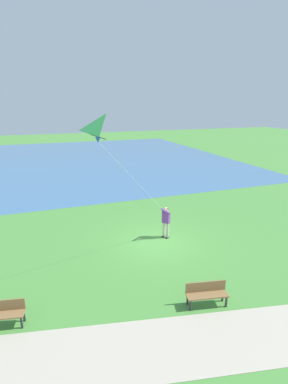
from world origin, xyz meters
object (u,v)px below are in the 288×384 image
person_kite_flyer (166,220)px  park_bench_near_walkway (207,292)px  flying_kite (106,129)px  park_bench_far_walkway (1,312)px

person_kite_flyer → park_bench_near_walkway: 5.64m
flying_kite → park_bench_near_walkway: flying_kite is taller
flying_kite → person_kite_flyer: bearing=-52.6°
person_kite_flyer → park_bench_far_walkway: (-4.20, 7.70, -0.54)m
park_bench_near_walkway → park_bench_far_walkway: bearing=78.8°
park_bench_near_walkway → park_bench_far_walkway: 7.00m
flying_kite → park_bench_far_walkway: flying_kite is taller
park_bench_near_walkway → park_bench_far_walkway: size_ratio=1.00×
person_kite_flyer → park_bench_near_walkway: size_ratio=1.17×
person_kite_flyer → park_bench_far_walkway: person_kite_flyer is taller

